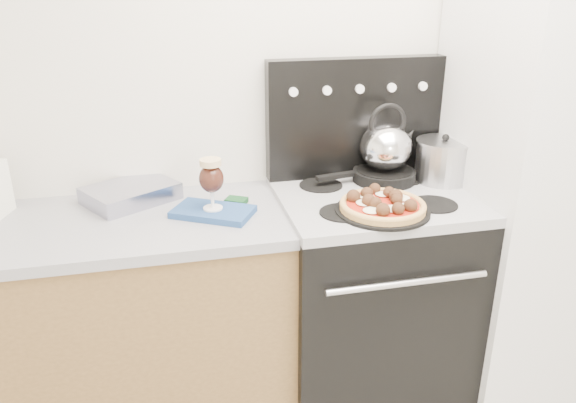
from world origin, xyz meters
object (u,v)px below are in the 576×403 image
object	(u,v)px
base_cabinet	(101,332)
beer_glass	(212,184)
fridge	(535,177)
pizza	(383,204)
stock_pot	(443,162)
oven_mitt	(213,212)
pizza_pan	(382,211)
stove_body	(368,299)
skillet	(384,176)
tea_kettle	(386,143)

from	to	relation	value
base_cabinet	beer_glass	world-z (taller)	beer_glass
fridge	pizza	world-z (taller)	fridge
stock_pot	oven_mitt	bearing A→B (deg)	-173.80
pizza_pan	stove_body	bearing A→B (deg)	77.61
fridge	base_cabinet	bearing A→B (deg)	178.41
stove_body	oven_mitt	distance (m)	0.80
fridge	skillet	bearing A→B (deg)	163.92
stove_body	stock_pot	bearing A→B (deg)	16.12
tea_kettle	stock_pot	bearing A→B (deg)	-21.64
fridge	skillet	xyz separation A→B (m)	(-0.60, 0.17, -0.01)
stove_body	fridge	xyz separation A→B (m)	(0.70, -0.03, 0.51)
skillet	oven_mitt	bearing A→B (deg)	-168.03
oven_mitt	tea_kettle	world-z (taller)	tea_kettle
oven_mitt	stock_pot	distance (m)	0.99
pizza	base_cabinet	bearing A→B (deg)	169.52
beer_glass	stock_pot	size ratio (longest dim) A/B	0.86
pizza	tea_kettle	xyz separation A→B (m)	(0.14, 0.32, 0.13)
base_cabinet	pizza_pan	bearing A→B (deg)	-10.48
pizza_pan	skillet	distance (m)	0.35
beer_glass	pizza	distance (m)	0.63
skillet	stock_pot	world-z (taller)	stock_pot
fridge	skillet	world-z (taller)	fridge
fridge	beer_glass	distance (m)	1.35
fridge	stock_pot	size ratio (longest dim) A/B	8.30
beer_glass	tea_kettle	size ratio (longest dim) A/B	0.82
oven_mitt	pizza_pan	size ratio (longest dim) A/B	0.83
base_cabinet	pizza_pan	distance (m)	1.19
stock_pot	skillet	bearing A→B (deg)	168.18
oven_mitt	tea_kettle	distance (m)	0.78
stock_pot	base_cabinet	bearing A→B (deg)	-177.10
stove_body	pizza_pan	size ratio (longest dim) A/B	2.52
beer_glass	pizza_pan	xyz separation A→B (m)	(0.61, -0.16, -0.10)
oven_mitt	beer_glass	xyz separation A→B (m)	(0.00, 0.00, 0.11)
tea_kettle	stock_pot	world-z (taller)	tea_kettle
base_cabinet	tea_kettle	world-z (taller)	tea_kettle
oven_mitt	beer_glass	world-z (taller)	beer_glass
base_cabinet	stove_body	size ratio (longest dim) A/B	1.65
fridge	stock_pot	bearing A→B (deg)	161.16
stove_body	tea_kettle	bearing A→B (deg)	56.58
pizza_pan	stock_pot	size ratio (longest dim) A/B	1.53
pizza_pan	skillet	bearing A→B (deg)	67.05
fridge	pizza	size ratio (longest dim) A/B	6.04
stove_body	pizza	size ratio (longest dim) A/B	2.80
base_cabinet	pizza	size ratio (longest dim) A/B	4.61
stove_body	pizza_pan	bearing A→B (deg)	-102.39
fridge	oven_mitt	bearing A→B (deg)	179.31
stove_body	beer_glass	xyz separation A→B (m)	(-0.64, -0.01, 0.58)
pizza_pan	pizza	world-z (taller)	pizza
pizza	skillet	size ratio (longest dim) A/B	1.19
oven_mitt	stock_pot	bearing A→B (deg)	6.20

